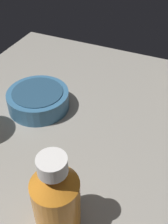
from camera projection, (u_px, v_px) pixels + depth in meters
ground_plane at (98, 148)px, 56.52cm from camera, size 73.99×78.17×4.87cm
honey_bottle at (56, 197)px, 37.74cm from camera, size 6.73×6.73×14.45cm
small_bowl at (38, 99)px, 61.20cm from camera, size 13.55×13.55×4.28cm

